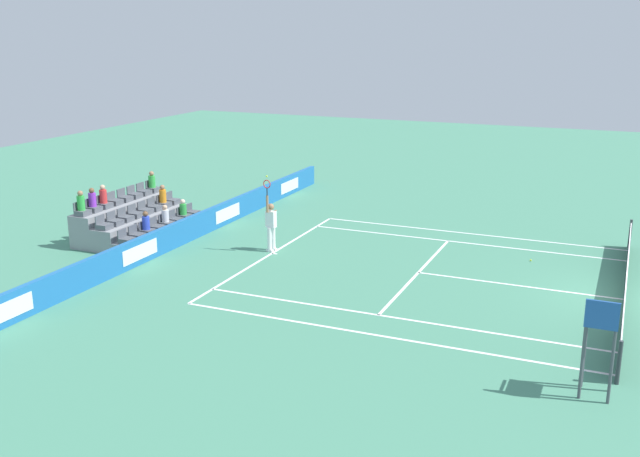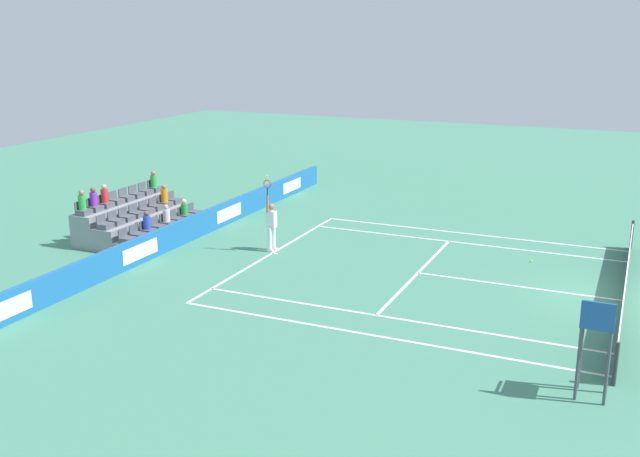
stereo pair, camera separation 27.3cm
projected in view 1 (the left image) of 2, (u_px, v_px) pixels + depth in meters
The scene contains 15 objects.
ground_plane at pixel (624, 299), 22.21m from camera, with size 80.00×80.00×0.00m, color #47896B.
line_baseline at pixel (272, 253), 26.73m from camera, with size 10.97×0.10×0.01m, color white.
line_service at pixel (418, 272), 24.64m from camera, with size 8.23×0.10×0.01m, color white.
line_centre_service at pixel (516, 285), 23.42m from camera, with size 0.10×6.40×0.01m, color white.
line_singles_sideline_left at pixel (394, 317), 20.82m from camera, with size 0.10×11.89×0.01m, color white.
line_singles_sideline_right at pixel (460, 242), 28.12m from camera, with size 0.10×11.89×0.01m, color white.
line_doubles_sideline_left at pixel (378, 335), 19.61m from camera, with size 0.10×11.89×0.01m, color white.
line_doubles_sideline_right at pixel (467, 233), 29.33m from camera, with size 0.10×11.89×0.01m, color white.
line_centre_mark at pixel (274, 254), 26.70m from camera, with size 0.10×0.20×0.01m, color white.
sponsor_barrier at pixel (186, 230), 28.01m from camera, with size 23.86×0.22×0.93m.
tennis_net at pixel (626, 284), 22.08m from camera, with size 11.97×0.10×1.07m.
tennis_player at pixel (271, 225), 26.79m from camera, with size 0.52×0.39×2.85m.
umpire_chair at pixel (600, 333), 15.98m from camera, with size 0.70×0.70×2.34m.
stadium_stand at pixel (136, 222), 28.86m from camera, with size 4.96×2.85×2.19m.
loose_tennis_ball at pixel (531, 260), 25.84m from camera, with size 0.07×0.07×0.07m, color #D1E533.
Camera 1 is at (22.78, -0.19, 7.93)m, focal length 41.37 mm.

